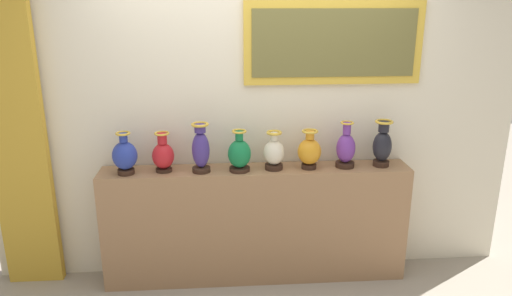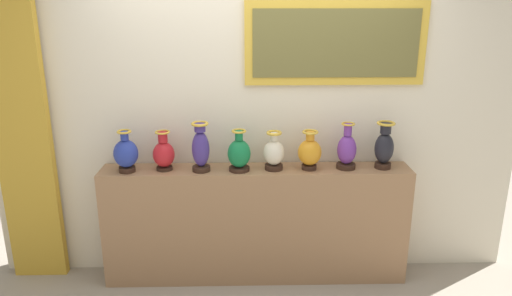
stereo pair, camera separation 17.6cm
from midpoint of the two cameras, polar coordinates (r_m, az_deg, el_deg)
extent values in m
plane|color=gray|center=(4.14, 1.26, -14.92)|extent=(10.23, 10.23, 0.00)
cube|color=#99704C|center=(3.91, 1.31, -9.03)|extent=(2.41, 0.30, 0.95)
cube|color=beige|center=(3.81, 1.25, 4.15)|extent=(4.23, 0.10, 2.68)
cube|color=gold|center=(3.74, 10.82, 12.12)|extent=(1.37, 0.03, 0.62)
cube|color=brown|center=(3.72, 10.88, 12.09)|extent=(1.25, 0.01, 0.50)
cube|color=gold|center=(4.08, -24.76, 0.51)|extent=(0.42, 0.08, 2.28)
cylinder|color=#382319|center=(3.76, -13.76, -2.47)|extent=(0.12, 0.12, 0.04)
ellipsoid|color=#263899|center=(3.72, -13.90, -0.65)|extent=(0.18, 0.18, 0.21)
cylinder|color=#263899|center=(3.68, -14.05, 1.40)|extent=(0.06, 0.06, 0.07)
torus|color=gold|center=(3.67, -14.09, 1.89)|extent=(0.11, 0.11, 0.02)
cylinder|color=#382319|center=(3.75, -9.49, -2.39)|extent=(0.12, 0.12, 0.03)
ellipsoid|color=red|center=(3.71, -9.57, -0.77)|extent=(0.17, 0.17, 0.20)
cylinder|color=red|center=(3.67, -9.68, 1.27)|extent=(0.07, 0.07, 0.08)
torus|color=gold|center=(3.66, -9.71, 1.86)|extent=(0.11, 0.11, 0.02)
cylinder|color=#382319|center=(3.68, -5.15, -2.45)|extent=(0.14, 0.14, 0.04)
ellipsoid|color=#3F2D7F|center=(3.63, -5.21, -0.14)|extent=(0.13, 0.13, 0.27)
cylinder|color=#3F2D7F|center=(3.59, -5.29, 2.41)|extent=(0.08, 0.08, 0.06)
torus|color=gold|center=(3.58, -5.30, 2.88)|extent=(0.13, 0.13, 0.02)
cylinder|color=#382319|center=(3.68, -0.62, -2.48)|extent=(0.16, 0.16, 0.03)
ellipsoid|color=#14723D|center=(3.64, -0.63, -0.67)|extent=(0.18, 0.18, 0.22)
cylinder|color=#14723D|center=(3.60, -0.64, 1.49)|extent=(0.06, 0.06, 0.07)
torus|color=gold|center=(3.59, -0.64, 2.02)|extent=(0.11, 0.11, 0.02)
cylinder|color=#382319|center=(3.71, 3.48, -2.26)|extent=(0.14, 0.14, 0.04)
ellipsoid|color=beige|center=(3.67, 3.52, -0.56)|extent=(0.16, 0.16, 0.19)
cylinder|color=beige|center=(3.63, 3.55, 1.34)|extent=(0.06, 0.06, 0.06)
torus|color=gold|center=(3.63, 3.56, 1.80)|extent=(0.12, 0.12, 0.02)
cylinder|color=#382319|center=(3.74, 7.68, -2.25)|extent=(0.12, 0.12, 0.04)
ellipsoid|color=orange|center=(3.70, 7.75, -0.52)|extent=(0.18, 0.18, 0.20)
cylinder|color=orange|center=(3.66, 7.84, 1.43)|extent=(0.07, 0.07, 0.06)
torus|color=gold|center=(3.66, 7.86, 1.89)|extent=(0.12, 0.12, 0.02)
cylinder|color=#382319|center=(3.81, 11.93, -2.10)|extent=(0.15, 0.15, 0.04)
ellipsoid|color=#6B3393|center=(3.77, 12.06, -0.20)|extent=(0.15, 0.15, 0.23)
cylinder|color=#6B3393|center=(3.72, 12.21, 2.13)|extent=(0.06, 0.06, 0.09)
torus|color=gold|center=(3.71, 12.25, 2.81)|extent=(0.10, 0.10, 0.01)
cylinder|color=#382319|center=(3.88, 16.08, -2.00)|extent=(0.13, 0.13, 0.04)
ellipsoid|color=black|center=(3.84, 16.26, -0.03)|extent=(0.15, 0.15, 0.24)
cylinder|color=black|center=(3.80, 16.45, 2.24)|extent=(0.08, 0.08, 0.08)
torus|color=gold|center=(3.79, 16.50, 2.82)|extent=(0.14, 0.14, 0.02)
camera|label=1|loc=(0.09, -88.62, 0.43)|focal=33.67mm
camera|label=2|loc=(0.09, 91.38, -0.43)|focal=33.67mm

